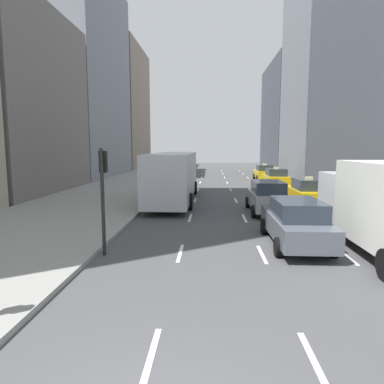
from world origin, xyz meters
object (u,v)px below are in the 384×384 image
(taxi_second, at_px, (276,178))
(city_bus, at_px, (174,175))
(taxi_lead, at_px, (264,172))
(sedan_silver_behind, at_px, (296,222))
(traffic_light_pole, at_px, (103,184))
(taxi_third, at_px, (307,192))
(sedan_black_near, at_px, (267,197))

(taxi_second, height_order, city_bus, city_bus)
(taxi_lead, height_order, taxi_second, same)
(sedan_silver_behind, height_order, traffic_light_pole, traffic_light_pole)
(taxi_second, height_order, sedan_silver_behind, taxi_second)
(city_bus, bearing_deg, taxi_third, -11.60)
(taxi_third, height_order, sedan_black_near, taxi_third)
(sedan_black_near, bearing_deg, taxi_second, 77.29)
(sedan_black_near, height_order, sedan_silver_behind, sedan_black_near)
(taxi_lead, xyz_separation_m, sedan_black_near, (-2.80, -19.14, 0.03))
(sedan_black_near, height_order, traffic_light_pole, traffic_light_pole)
(city_bus, height_order, traffic_light_pole, traffic_light_pole)
(taxi_lead, relative_size, sedan_silver_behind, 0.90)
(taxi_lead, height_order, sedan_silver_behind, taxi_lead)
(sedan_silver_behind, bearing_deg, taxi_lead, 83.74)
(taxi_second, distance_m, sedan_silver_behind, 19.02)
(taxi_second, bearing_deg, taxi_third, -90.00)
(sedan_silver_behind, bearing_deg, taxi_third, 71.80)
(taxi_lead, xyz_separation_m, taxi_third, (0.00, -17.02, 0.00))
(taxi_lead, distance_m, traffic_light_pole, 28.69)
(city_bus, bearing_deg, sedan_black_near, -34.42)
(taxi_third, distance_m, sedan_black_near, 3.51)
(taxi_third, relative_size, sedan_black_near, 0.93)
(taxi_lead, bearing_deg, sedan_silver_behind, -96.26)
(sedan_black_near, xyz_separation_m, city_bus, (-5.61, 3.85, 0.88))
(sedan_black_near, bearing_deg, city_bus, 145.58)
(sedan_silver_behind, relative_size, traffic_light_pole, 1.36)
(taxi_second, distance_m, traffic_light_pole, 22.48)
(city_bus, xyz_separation_m, traffic_light_pole, (-1.14, -11.72, 0.62))
(sedan_silver_behind, distance_m, traffic_light_pole, 7.08)
(sedan_black_near, height_order, city_bus, city_bus)
(taxi_third, relative_size, city_bus, 0.38)
(taxi_third, bearing_deg, city_bus, 168.40)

